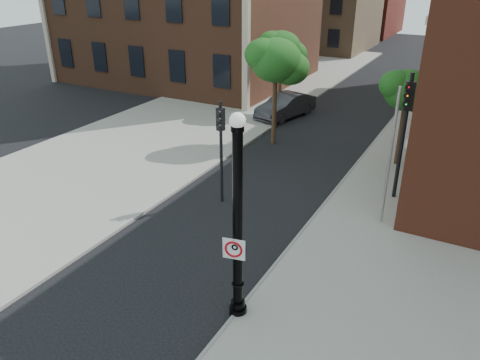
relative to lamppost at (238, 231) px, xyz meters
The scene contains 13 objects.
ground 3.50m from the lamppost, 163.19° to the left, with size 120.00×120.00×0.00m, color black.
sidewalk_right 11.65m from the lamppost, 69.66° to the left, with size 8.00×60.00×0.12m, color gray.
sidewalk_left 21.83m from the lamppost, 120.71° to the left, with size 10.00×50.00×0.12m, color gray.
curb_edge 10.96m from the lamppost, 90.07° to the left, with size 0.10×60.00×0.14m, color gray.
lamppost is the anchor object (origin of this frame).
no_parking_sign 0.49m from the lamppost, 101.55° to the right, with size 0.61×0.16×0.62m.
parked_car 18.94m from the lamppost, 109.43° to the left, with size 1.60×4.58×1.51m, color #2E2E33.
traffic_signal_left 6.98m from the lamppost, 124.26° to the left, with size 0.31×0.37×4.29m.
traffic_signal_right 9.72m from the lamppost, 76.00° to the left, with size 0.41×0.47×5.34m.
utility_pole 7.45m from the lamppost, 71.52° to the left, with size 0.11×0.11×5.33m, color #999999.
street_tree_a 14.12m from the lamppost, 110.50° to the left, with size 3.14×2.84×5.65m.
street_tree_b 19.77m from the lamppost, 110.65° to the left, with size 2.92×2.64×5.26m.
street_tree_c 13.30m from the lamppost, 82.53° to the left, with size 2.61×2.36×4.70m.
Camera 1 is at (7.10, -9.78, 9.14)m, focal length 35.00 mm.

